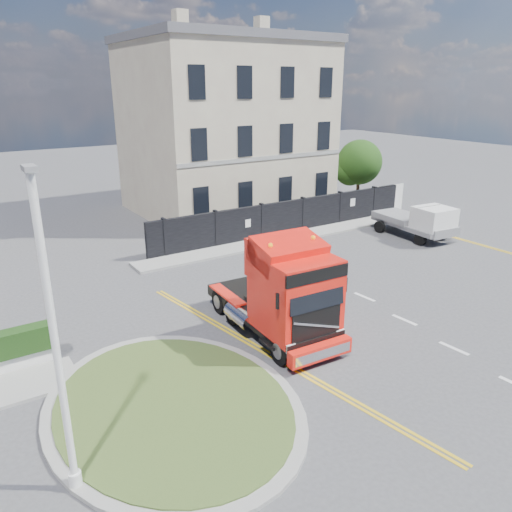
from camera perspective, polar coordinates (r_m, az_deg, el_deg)
ground at (r=20.03m, az=5.47°, el=-6.17°), size 120.00×120.00×0.00m
traffic_island at (r=14.60m, az=-9.49°, el=-16.52°), size 6.80×6.80×0.17m
hoarding_fence at (r=30.21m, az=4.66°, el=4.60°), size 18.80×0.25×2.00m
georgian_building at (r=35.30m, az=-3.57°, el=14.58°), size 12.30×10.30×12.80m
tree at (r=37.17m, az=11.50°, el=10.24°), size 3.20×3.20×4.80m
pavement_far at (r=29.45m, az=4.83°, el=2.32°), size 20.00×1.60×0.12m
truck at (r=17.13m, az=3.36°, el=-4.57°), size 2.62×6.27×3.69m
flatbed_pickup at (r=30.06m, az=18.72°, el=3.75°), size 2.38×5.02×2.02m
lamppost_island at (r=10.77m, az=-22.03°, el=-8.81°), size 0.22×0.44×7.16m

